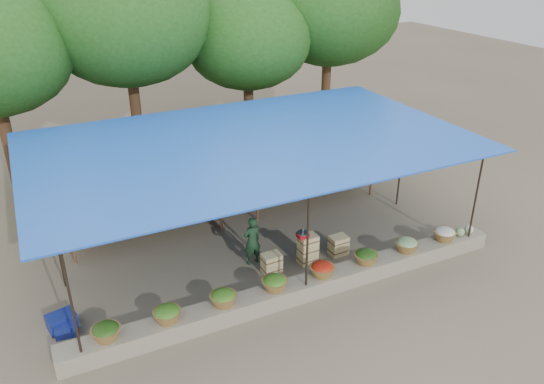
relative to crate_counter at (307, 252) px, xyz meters
name	(u,v)px	position (x,y,z in m)	size (l,w,h in m)	color
ground	(253,239)	(-0.75, 1.60, -0.31)	(60.00, 60.00, 0.00)	#655B4B
stone_curb	(303,288)	(-0.75, -1.15, -0.11)	(10.60, 0.55, 0.40)	gray
stall_canopy	(250,146)	(-0.75, 1.68, 2.36)	(10.80, 6.60, 2.82)	black
produce_baskets	(299,276)	(-0.85, -1.15, 0.25)	(8.98, 0.58, 0.34)	brown
netting_backdrop	(211,157)	(-0.75, 4.75, 0.94)	(10.60, 0.06, 2.50)	#1A4A1D
tree_row	(189,26)	(-0.25, 7.69, 4.39)	(16.51, 5.50, 7.12)	#381E14
fruit_table_left	(147,218)	(-3.24, 2.95, 0.30)	(4.21, 0.95, 0.93)	#48371C
fruit_table_right	(310,183)	(1.76, 2.95, 0.30)	(4.21, 0.95, 0.93)	#48371C
crate_counter	(307,252)	(0.00, 0.00, 0.00)	(2.36, 0.35, 0.77)	tan
weighing_scale	(303,235)	(-0.13, 0.00, 0.53)	(0.28, 0.28, 0.30)	red
vendor_seated	(252,241)	(-1.22, 0.58, 0.33)	(0.47, 0.31, 1.28)	#183620
customer_left	(98,205)	(-4.35, 3.73, 0.55)	(0.84, 0.65, 1.72)	slate
customer_mid	(236,185)	(-0.47, 3.44, 0.48)	(1.02, 0.58, 1.57)	slate
customer_right	(326,169)	(2.57, 3.35, 0.44)	(0.88, 0.36, 1.49)	slate
blue_crate_front	(66,329)	(-5.73, -0.17, -0.18)	(0.44, 0.31, 0.26)	navy
blue_crate_back	(62,321)	(-5.78, 0.09, -0.14)	(0.56, 0.41, 0.34)	navy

